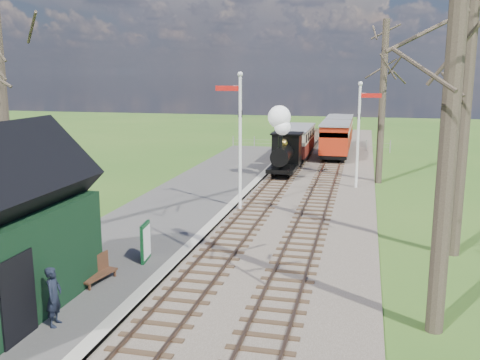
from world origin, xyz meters
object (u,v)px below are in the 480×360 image
object	(u,v)px
locomotive	(284,145)
red_carriage_b	(339,131)
bench	(96,270)
semaphore_near	(239,132)
red_carriage_a	(335,139)
coach	(297,141)
semaphore_far	(360,127)
sign_board	(146,242)
person	(54,296)

from	to	relation	value
locomotive	red_carriage_b	size ratio (longest dim) A/B	0.82
bench	semaphore_near	bearing A→B (deg)	78.05
red_carriage_b	bench	world-z (taller)	red_carriage_b
red_carriage_b	red_carriage_a	bearing A→B (deg)	-90.00
semaphore_near	red_carriage_a	world-z (taller)	semaphore_near
red_carriage_a	coach	bearing A→B (deg)	-154.98
coach	bench	xyz separation A→B (m)	(-2.78, -23.98, -0.87)
semaphore_far	sign_board	bearing A→B (deg)	-115.58
coach	red_carriage_a	world-z (taller)	red_carriage_a
red_carriage_a	person	distance (m)	28.34
coach	red_carriage_b	world-z (taller)	red_carriage_b
sign_board	bench	world-z (taller)	sign_board
semaphore_near	sign_board	bearing A→B (deg)	-99.92
coach	sign_board	xyz separation A→B (m)	(-2.08, -21.96, -0.60)
red_carriage_b	bench	xyz separation A→B (m)	(-5.38, -30.70, -0.93)
locomotive	red_carriage_b	xyz separation A→B (m)	(2.61, 12.77, -0.45)
semaphore_near	locomotive	bearing A→B (deg)	84.87
semaphore_near	semaphore_far	xyz separation A→B (m)	(5.14, 6.00, -0.27)
sign_board	person	distance (m)	4.73
coach	person	world-z (taller)	coach
locomotive	semaphore_near	bearing A→B (deg)	-95.13
semaphore_near	semaphore_far	distance (m)	7.91
red_carriage_a	sign_board	distance (m)	23.65
semaphore_near	person	world-z (taller)	semaphore_near
red_carriage_a	person	xyz separation A→B (m)	(-5.01, -27.89, -0.55)
semaphore_far	sign_board	world-z (taller)	semaphore_far
person	semaphore_near	bearing A→B (deg)	-15.69
semaphore_near	semaphore_far	bearing A→B (deg)	49.40
semaphore_near	red_carriage_a	xyz separation A→B (m)	(3.37, 15.70, -2.14)
semaphore_far	locomotive	size ratio (longest dim) A/B	1.38
sign_board	semaphore_near	bearing A→B (deg)	80.08
semaphore_near	locomotive	size ratio (longest dim) A/B	1.50
coach	person	bearing A→B (deg)	-95.17
red_carriage_b	sign_board	bearing A→B (deg)	-99.26
semaphore_near	red_carriage_a	size ratio (longest dim) A/B	1.23
semaphore_far	person	distance (m)	19.56
semaphore_far	red_carriage_a	bearing A→B (deg)	100.36
person	semaphore_far	bearing A→B (deg)	-28.47
locomotive	person	distance (m)	20.78
sign_board	red_carriage_a	bearing A→B (deg)	78.59
locomotive	bench	xyz separation A→B (m)	(-2.77, -17.93, -1.38)
semaphore_near	red_carriage_b	size ratio (longest dim) A/B	1.23
locomotive	bench	bearing A→B (deg)	-98.77
locomotive	coach	distance (m)	6.08
person	red_carriage_a	bearing A→B (deg)	-18.20
semaphore_near	coach	size ratio (longest dim) A/B	0.93
semaphore_near	sign_board	distance (m)	8.09
red_carriage_b	sign_board	size ratio (longest dim) A/B	4.03
red_carriage_b	locomotive	bearing A→B (deg)	-101.56
red_carriage_b	sign_board	world-z (taller)	red_carriage_b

